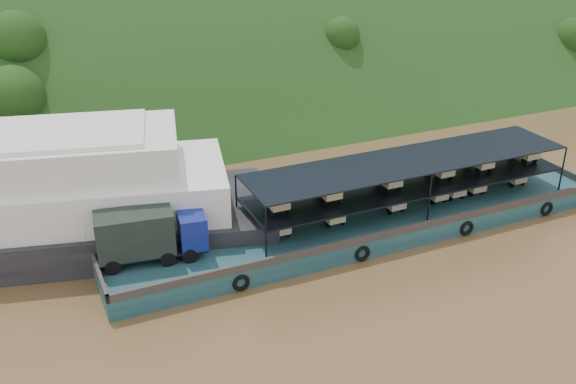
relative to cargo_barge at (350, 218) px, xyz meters
name	(u,v)px	position (x,y,z in m)	size (l,w,h in m)	color
ground	(336,250)	(-1.89, -1.61, -1.10)	(160.00, 160.00, 0.00)	brown
hillside	(182,100)	(-1.89, 34.39, -1.10)	(140.00, 28.00, 28.00)	#183413
cargo_barge	(350,218)	(0.00, 0.00, 0.00)	(35.00, 7.18, 4.54)	#133944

